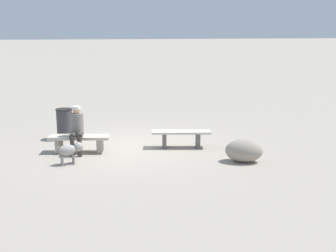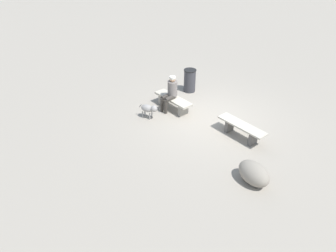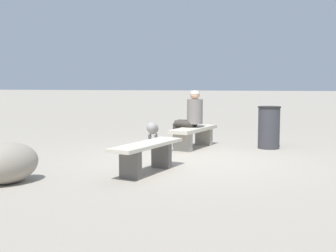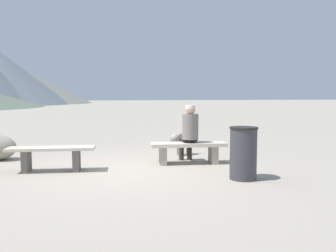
% 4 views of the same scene
% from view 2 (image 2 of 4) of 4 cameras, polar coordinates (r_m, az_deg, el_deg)
% --- Properties ---
extents(ground, '(210.00, 210.00, 0.06)m').
position_cam_2_polar(ground, '(10.72, 7.54, 1.36)').
color(ground, '#9E9384').
extents(bench_left, '(1.67, 0.66, 0.47)m').
position_cam_2_polar(bench_left, '(9.70, 13.49, -0.41)').
color(bench_left, '#605B56').
rests_on(bench_left, ground).
extents(bench_right, '(1.66, 0.69, 0.45)m').
position_cam_2_polar(bench_right, '(11.03, 0.96, 4.68)').
color(bench_right, gray).
rests_on(bench_right, ground).
extents(seated_person, '(0.37, 0.65, 1.26)m').
position_cam_2_polar(seated_person, '(10.81, 0.50, 6.52)').
color(seated_person, slate).
rests_on(seated_person, ground).
extents(dog, '(0.69, 0.37, 0.53)m').
position_cam_2_polar(dog, '(10.44, -3.57, 3.25)').
color(dog, gray).
rests_on(dog, ground).
extents(trash_bin, '(0.49, 0.49, 0.91)m').
position_cam_2_polar(trash_bin, '(12.32, 4.06, 8.43)').
color(trash_bin, '#38383D').
rests_on(trash_bin, ground).
extents(boulder, '(1.06, 0.85, 0.57)m').
position_cam_2_polar(boulder, '(8.14, 15.66, -8.46)').
color(boulder, gray).
rests_on(boulder, ground).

